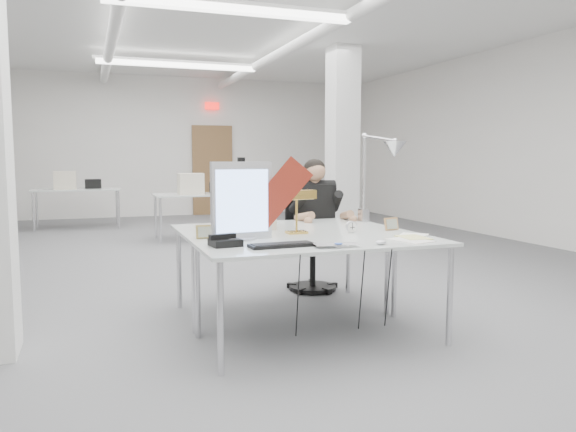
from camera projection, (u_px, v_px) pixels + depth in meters
name	position (u px, v px, depth m)	size (l,w,h in m)	color
room_shell	(235.00, 128.00, 6.45)	(10.04, 14.04, 3.24)	#5B5B5D
desk_main	(321.00, 242.00, 4.07)	(1.80, 0.90, 0.03)	silver
desk_second	(281.00, 228.00, 4.92)	(1.80, 0.90, 0.03)	silver
bg_desk_a	(203.00, 194.00, 9.29)	(1.60, 0.80, 0.03)	silver
bg_desk_b	(77.00, 190.00, 10.69)	(1.60, 0.80, 0.03)	silver
office_chair	(313.00, 235.00, 5.69)	(0.56, 0.56, 1.15)	black
seated_person	(315.00, 203.00, 5.61)	(0.49, 0.61, 0.91)	black
monitor	(242.00, 201.00, 4.09)	(0.46, 0.05, 0.57)	silver
pennant	(279.00, 193.00, 4.15)	(0.52, 0.01, 0.22)	maroon
keyboard	(282.00, 245.00, 3.79)	(0.45, 0.15, 0.02)	black
laptop	(338.00, 246.00, 3.74)	(0.30, 0.19, 0.02)	#A7A6AB
mouse	(381.00, 242.00, 3.88)	(0.08, 0.05, 0.03)	#B8B7BD
bankers_lamp	(297.00, 213.00, 4.44)	(0.29, 0.11, 0.32)	gold
desk_phone	(225.00, 242.00, 3.82)	(0.20, 0.18, 0.05)	black
picture_frame_left	(205.00, 232.00, 4.18)	(0.13, 0.01, 0.10)	#A99149
picture_frame_right	(391.00, 224.00, 4.65)	(0.13, 0.01, 0.11)	tan
desk_clock	(351.00, 227.00, 4.48)	(0.09, 0.09, 0.03)	silver
paper_stack_a	(410.00, 240.00, 4.07)	(0.21, 0.30, 0.01)	silver
paper_stack_b	(413.00, 237.00, 4.20)	(0.19, 0.26, 0.01)	#CFCB7B
paper_stack_c	(414.00, 235.00, 4.37)	(0.20, 0.14, 0.01)	white
beige_monitor	(253.00, 206.00, 4.80)	(0.39, 0.37, 0.37)	beige
architect_lamp	(377.00, 174.00, 5.00)	(0.24, 0.71, 0.91)	silver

